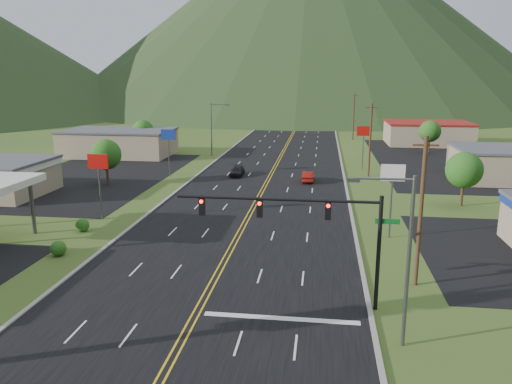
# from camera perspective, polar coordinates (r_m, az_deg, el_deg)

# --- Properties ---
(traffic_signal) EXTENTS (13.10, 0.43, 7.00)m
(traffic_signal) POSITION_cam_1_polar(r_m,az_deg,el_deg) (29.44, 6.21, -3.36)
(traffic_signal) COLOR black
(traffic_signal) RESTS_ON ground
(streetlight_east) EXTENTS (3.28, 0.25, 9.00)m
(streetlight_east) POSITION_cam_1_polar(r_m,az_deg,el_deg) (26.01, 16.42, -6.45)
(streetlight_east) COLOR #59595E
(streetlight_east) RESTS_ON ground
(streetlight_west) EXTENTS (3.28, 0.25, 9.00)m
(streetlight_west) POSITION_cam_1_polar(r_m,az_deg,el_deg) (86.70, -4.93, 7.57)
(streetlight_west) COLOR #59595E
(streetlight_west) RESTS_ON ground
(building_west_far) EXTENTS (18.40, 11.40, 4.50)m
(building_west_far) POSITION_cam_1_polar(r_m,az_deg,el_deg) (90.11, -15.40, 5.49)
(building_west_far) COLOR #9C8B6C
(building_west_far) RESTS_ON ground
(building_east_mid) EXTENTS (14.40, 11.40, 4.30)m
(building_east_mid) POSITION_cam_1_polar(r_m,az_deg,el_deg) (74.48, 27.13, 2.88)
(building_east_mid) COLOR #9C8B6C
(building_east_mid) RESTS_ON ground
(building_east_far) EXTENTS (16.40, 12.40, 4.50)m
(building_east_far) POSITION_cam_1_polar(r_m,az_deg,el_deg) (106.92, 19.00, 6.40)
(building_east_far) COLOR #9C8B6C
(building_east_far) RESTS_ON ground
(pole_sign_west_a) EXTENTS (2.00, 0.18, 6.40)m
(pole_sign_west_a) POSITION_cam_1_polar(r_m,az_deg,el_deg) (49.74, -17.57, 2.62)
(pole_sign_west_a) COLOR #59595E
(pole_sign_west_a) RESTS_ON ground
(pole_sign_west_b) EXTENTS (2.00, 0.18, 6.40)m
(pole_sign_west_b) POSITION_cam_1_polar(r_m,az_deg,el_deg) (70.02, -9.98, 5.96)
(pole_sign_west_b) COLOR #59595E
(pole_sign_west_b) RESTS_ON ground
(pole_sign_east_a) EXTENTS (2.00, 0.18, 6.40)m
(pole_sign_east_a) POSITION_cam_1_polar(r_m,az_deg,el_deg) (43.51, 15.33, 1.31)
(pole_sign_east_a) COLOR #59595E
(pole_sign_east_a) RESTS_ON ground
(pole_sign_east_b) EXTENTS (2.00, 0.18, 6.40)m
(pole_sign_east_b) POSITION_cam_1_polar(r_m,az_deg,el_deg) (74.96, 12.20, 6.33)
(pole_sign_east_b) COLOR #59595E
(pole_sign_east_b) RESTS_ON ground
(tree_west_a) EXTENTS (3.84, 3.84, 5.82)m
(tree_west_a) POSITION_cam_1_polar(r_m,az_deg,el_deg) (65.84, -16.77, 4.12)
(tree_west_a) COLOR #382314
(tree_west_a) RESTS_ON ground
(tree_west_b) EXTENTS (3.84, 3.84, 5.82)m
(tree_west_b) POSITION_cam_1_polar(r_m,az_deg,el_deg) (92.51, -12.78, 6.84)
(tree_west_b) COLOR #382314
(tree_west_b) RESTS_ON ground
(tree_east_a) EXTENTS (3.84, 3.84, 5.82)m
(tree_east_a) POSITION_cam_1_polar(r_m,az_deg,el_deg) (57.09, 22.70, 2.32)
(tree_east_a) COLOR #382314
(tree_east_a) RESTS_ON ground
(tree_east_b) EXTENTS (3.84, 3.84, 5.82)m
(tree_east_b) POSITION_cam_1_polar(r_m,az_deg,el_deg) (94.66, 19.26, 6.57)
(tree_east_b) COLOR #382314
(tree_east_b) RESTS_ON ground
(utility_pole_a) EXTENTS (1.60, 0.28, 10.00)m
(utility_pole_a) POSITION_cam_1_polar(r_m,az_deg,el_deg) (33.96, 18.32, -2.07)
(utility_pole_a) COLOR #382314
(utility_pole_a) RESTS_ON ground
(utility_pole_b) EXTENTS (1.60, 0.28, 10.00)m
(utility_pole_b) POSITION_cam_1_polar(r_m,az_deg,el_deg) (70.05, 12.92, 5.89)
(utility_pole_b) COLOR #382314
(utility_pole_b) RESTS_ON ground
(utility_pole_c) EXTENTS (1.60, 0.28, 10.00)m
(utility_pole_c) POSITION_cam_1_polar(r_m,az_deg,el_deg) (109.75, 11.10, 8.53)
(utility_pole_c) COLOR #382314
(utility_pole_c) RESTS_ON ground
(utility_pole_d) EXTENTS (1.60, 0.28, 10.00)m
(utility_pole_d) POSITION_cam_1_polar(r_m,az_deg,el_deg) (149.60, 10.24, 9.77)
(utility_pole_d) COLOR #382314
(utility_pole_d) RESTS_ON ground
(mountain_n) EXTENTS (220.00, 220.00, 85.00)m
(mountain_n) POSITION_cam_1_polar(r_m,az_deg,el_deg) (236.09, 6.25, 20.19)
(mountain_n) COLOR #1F3216
(mountain_n) RESTS_ON ground
(car_dark_mid) EXTENTS (1.74, 4.20, 1.22)m
(car_dark_mid) POSITION_cam_1_polar(r_m,az_deg,el_deg) (69.29, -2.16, 2.35)
(car_dark_mid) COLOR black
(car_dark_mid) RESTS_ON ground
(car_red_far) EXTENTS (1.49, 4.16, 1.37)m
(car_red_far) POSITION_cam_1_polar(r_m,az_deg,el_deg) (65.71, 5.98, 1.76)
(car_red_far) COLOR maroon
(car_red_far) RESTS_ON ground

